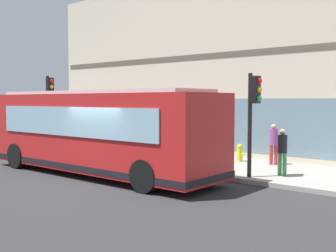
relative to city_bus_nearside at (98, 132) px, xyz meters
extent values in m
plane|color=#2D2D30|center=(-0.65, -1.34, -1.55)|extent=(120.00, 120.00, 0.00)
cube|color=#9E9991|center=(4.20, -1.34, -1.48)|extent=(4.51, 40.00, 0.15)
cube|color=beige|center=(10.41, -1.34, 2.83)|extent=(7.90, 23.36, 8.77)
cube|color=brown|center=(6.61, -1.34, 3.27)|extent=(0.36, 22.90, 0.24)
cube|color=slate|center=(6.51, -1.34, 0.05)|extent=(0.12, 16.35, 2.40)
cube|color=red|center=(0.00, -0.02, 0.05)|extent=(2.53, 10.01, 2.70)
cube|color=silver|center=(0.00, -0.02, 1.46)|extent=(2.15, 9.01, 0.12)
cube|color=#8CB2C6|center=(-0.01, 4.96, 0.50)|extent=(2.20, 0.09, 1.20)
cube|color=#8CB2C6|center=(1.27, -0.01, 0.45)|extent=(0.08, 8.20, 1.00)
cube|color=#8CB2C6|center=(-1.27, -0.02, 0.45)|extent=(0.08, 8.20, 1.00)
cube|color=black|center=(0.00, -0.02, -1.12)|extent=(2.57, 10.05, 0.20)
cylinder|color=black|center=(1.14, 3.59, -1.05)|extent=(0.30, 1.00, 1.00)
cylinder|color=black|center=(-1.16, 3.58, -1.05)|extent=(0.30, 1.00, 1.00)
cylinder|color=black|center=(1.16, -3.41, -1.05)|extent=(0.30, 1.00, 1.00)
cylinder|color=black|center=(-1.14, -3.42, -1.05)|extent=(0.30, 1.00, 1.00)
cylinder|color=black|center=(2.38, -4.92, 0.33)|extent=(0.14, 0.14, 3.47)
cube|color=black|center=(2.38, -5.11, 1.52)|extent=(0.32, 0.24, 0.90)
sphere|color=red|center=(2.38, -5.24, 1.80)|extent=(0.20, 0.20, 0.20)
sphere|color=yellow|center=(2.38, -5.24, 1.52)|extent=(0.20, 0.20, 0.20)
sphere|color=green|center=(2.38, -5.24, 1.24)|extent=(0.20, 0.20, 0.20)
cylinder|color=black|center=(2.33, 6.54, 0.50)|extent=(0.14, 0.14, 3.80)
cube|color=black|center=(2.33, 6.35, 1.85)|extent=(0.32, 0.24, 0.90)
sphere|color=red|center=(2.33, 6.22, 2.13)|extent=(0.20, 0.20, 0.20)
sphere|color=yellow|center=(2.33, 6.22, 1.85)|extent=(0.20, 0.20, 0.20)
sphere|color=green|center=(2.33, 6.22, 1.57)|extent=(0.20, 0.20, 0.20)
cylinder|color=gold|center=(5.35, -2.83, -1.13)|extent=(0.24, 0.24, 0.55)
sphere|color=gold|center=(5.35, -2.83, -0.77)|extent=(0.22, 0.22, 0.22)
cylinder|color=gold|center=(5.35, -3.00, -1.08)|extent=(0.10, 0.12, 0.10)
cylinder|color=gold|center=(5.52, -2.83, -1.08)|extent=(0.12, 0.10, 0.10)
cylinder|color=#3F8C4C|center=(3.39, -5.54, -1.01)|extent=(0.14, 0.14, 0.78)
cylinder|color=#3F8C4C|center=(3.38, -5.72, -1.01)|extent=(0.14, 0.14, 0.78)
cylinder|color=black|center=(3.39, -5.63, -0.32)|extent=(0.32, 0.32, 0.62)
sphere|color=tan|center=(3.39, -5.63, 0.10)|extent=(0.21, 0.21, 0.21)
cylinder|color=#B23338|center=(5.35, -4.26, -1.01)|extent=(0.14, 0.14, 0.79)
cylinder|color=#B23338|center=(5.44, -4.42, -1.01)|extent=(0.14, 0.14, 0.79)
cylinder|color=#8C3F8C|center=(5.40, -4.34, -0.30)|extent=(0.32, 0.32, 0.63)
sphere|color=tan|center=(5.40, -4.34, 0.12)|extent=(0.21, 0.21, 0.21)
cube|color=#BF3F19|center=(3.21, 2.38, -0.95)|extent=(0.44, 0.40, 0.90)
cube|color=#8CB2C6|center=(3.21, 2.17, -0.77)|extent=(0.35, 0.03, 0.30)
camera|label=1|loc=(-9.98, -11.73, 1.17)|focal=44.58mm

